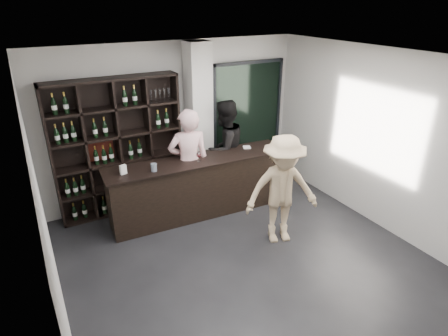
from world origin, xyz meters
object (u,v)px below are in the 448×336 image
taster_pink (189,164)px  wine_shelf (119,148)px  tasting_counter (199,187)px  taster_black (224,149)px  customer (282,190)px

taster_pink → wine_shelf: bearing=-23.2°
tasting_counter → taster_pink: (-0.14, 0.10, 0.44)m
tasting_counter → taster_black: (0.75, 0.44, 0.41)m
wine_shelf → tasting_counter: (1.14, -0.82, -0.67)m
taster_black → wine_shelf: bearing=-29.8°
tasting_counter → taster_pink: taster_pink is taller
tasting_counter → customer: 1.59m
tasting_counter → taster_pink: 0.47m
wine_shelf → customer: size_ratio=1.35×
wine_shelf → customer: 2.90m
tasting_counter → taster_black: taster_black is taller
customer → taster_pink: bearing=139.5°
tasting_counter → customer: bearing=-57.3°
tasting_counter → taster_black: bearing=33.5°
tasting_counter → taster_pink: size_ratio=1.66×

